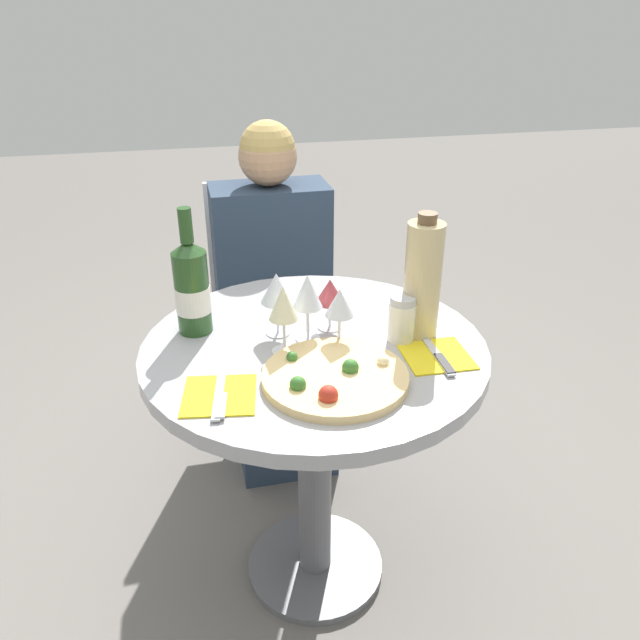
{
  "coord_description": "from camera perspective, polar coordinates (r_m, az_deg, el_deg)",
  "views": [
    {
      "loc": [
        -0.28,
        -1.27,
        1.49
      ],
      "look_at": [
        -0.0,
        -0.07,
        0.86
      ],
      "focal_mm": 35.0,
      "sensor_mm": 36.0,
      "label": 1
    }
  ],
  "objects": [
    {
      "name": "wine_glass_front_left",
      "position": [
        1.4,
        -3.38,
        1.44
      ],
      "size": [
        0.07,
        0.07,
        0.17
      ],
      "color": "silver",
      "rests_on": "dining_table"
    },
    {
      "name": "pizza_large",
      "position": [
        1.34,
        1.36,
        -5.24
      ],
      "size": [
        0.32,
        0.32,
        0.05
      ],
      "color": "#E5C17F",
      "rests_on": "dining_table"
    },
    {
      "name": "dining_table",
      "position": [
        1.57,
        -0.52,
        -7.2
      ],
      "size": [
        0.83,
        0.83,
        0.76
      ],
      "color": "slate",
      "rests_on": "ground_plane"
    },
    {
      "name": "wine_bottle",
      "position": [
        1.53,
        -11.64,
        2.93
      ],
      "size": [
        0.08,
        0.08,
        0.31
      ],
      "color": "#23471E",
      "rests_on": "dining_table"
    },
    {
      "name": "ground_plane",
      "position": [
        1.97,
        -0.44,
        -21.7
      ],
      "size": [
        12.0,
        12.0,
        0.0
      ],
      "primitive_type": "plane",
      "color": "slate",
      "rests_on": "ground"
    },
    {
      "name": "place_setting_left",
      "position": [
        1.31,
        -9.18,
        -6.84
      ],
      "size": [
        0.17,
        0.19,
        0.01
      ],
      "color": "yellow",
      "rests_on": "dining_table"
    },
    {
      "name": "tall_carafe",
      "position": [
        1.49,
        9.36,
        3.66
      ],
      "size": [
        0.09,
        0.09,
        0.31
      ],
      "color": "tan",
      "rests_on": "dining_table"
    },
    {
      "name": "place_setting_right",
      "position": [
        1.46,
        10.62,
        -3.24
      ],
      "size": [
        0.15,
        0.19,
        0.01
      ],
      "color": "yellow",
      "rests_on": "dining_table"
    },
    {
      "name": "wine_glass_back_left",
      "position": [
        1.48,
        -3.99,
        2.83
      ],
      "size": [
        0.08,
        0.08,
        0.16
      ],
      "color": "silver",
      "rests_on": "dining_table"
    },
    {
      "name": "wine_glass_front_right",
      "position": [
        1.43,
        1.8,
        1.48
      ],
      "size": [
        0.07,
        0.07,
        0.15
      ],
      "color": "silver",
      "rests_on": "dining_table"
    },
    {
      "name": "wine_glass_back_right",
      "position": [
        1.52,
        0.92,
        2.53
      ],
      "size": [
        0.07,
        0.07,
        0.13
      ],
      "color": "silver",
      "rests_on": "dining_table"
    },
    {
      "name": "sugar_shaker",
      "position": [
        1.49,
        7.5,
        0.09
      ],
      "size": [
        0.06,
        0.06,
        0.12
      ],
      "color": "silver",
      "rests_on": "dining_table"
    },
    {
      "name": "chair_behind_diner",
      "position": [
        2.31,
        -4.5,
        0.17
      ],
      "size": [
        0.4,
        0.4,
        0.93
      ],
      "rotation": [
        0.0,
        0.0,
        3.14
      ],
      "color": "silver",
      "rests_on": "ground_plane"
    },
    {
      "name": "wine_glass_center",
      "position": [
        1.45,
        -1.15,
        2.52
      ],
      "size": [
        0.07,
        0.07,
        0.17
      ],
      "color": "silver",
      "rests_on": "dining_table"
    },
    {
      "name": "seated_diner",
      "position": [
        2.14,
        -3.96,
        0.21
      ],
      "size": [
        0.38,
        0.42,
        1.16
      ],
      "rotation": [
        0.0,
        0.0,
        3.14
      ],
      "color": "#28384C",
      "rests_on": "ground_plane"
    }
  ]
}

